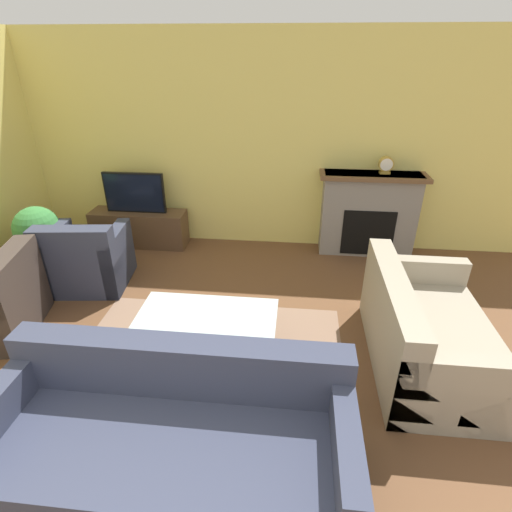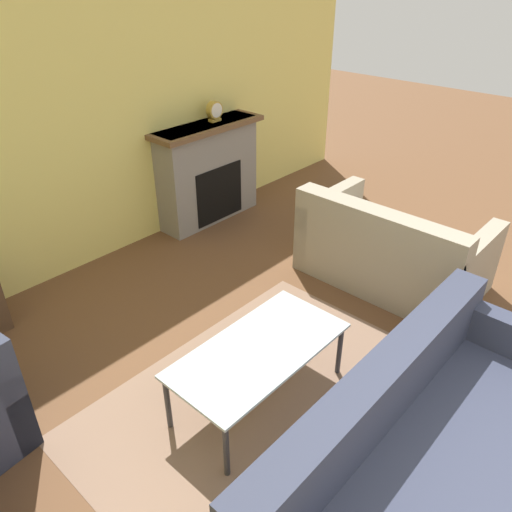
# 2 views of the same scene
# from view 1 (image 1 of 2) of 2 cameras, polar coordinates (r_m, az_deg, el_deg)

# --- Properties ---
(wall_back) EXTENTS (8.44, 0.06, 2.70)m
(wall_back) POSITION_cam_1_polar(r_m,az_deg,el_deg) (5.34, -3.02, 15.63)
(wall_back) COLOR #EADB72
(wall_back) RESTS_ON ground_plane
(area_rug) EXTENTS (2.39, 1.79, 0.00)m
(area_rug) POSITION_cam_1_polar(r_m,az_deg,el_deg) (3.66, -7.01, -14.77)
(area_rug) COLOR #896B56
(area_rug) RESTS_ON ground_plane
(fireplace) EXTENTS (1.31, 0.39, 1.08)m
(fireplace) POSITION_cam_1_polar(r_m,az_deg,el_deg) (5.39, 15.75, 6.04)
(fireplace) COLOR gray
(fireplace) RESTS_ON ground_plane
(tv_stand) EXTENTS (1.29, 0.37, 0.49)m
(tv_stand) POSITION_cam_1_polar(r_m,az_deg,el_deg) (5.76, -16.27, 3.85)
(tv_stand) COLOR brown
(tv_stand) RESTS_ON ground_plane
(tv) EXTENTS (0.81, 0.06, 0.54)m
(tv) POSITION_cam_1_polar(r_m,az_deg,el_deg) (5.58, -16.97, 8.65)
(tv) COLOR black
(tv) RESTS_ON tv_stand
(couch_sectional) EXTENTS (2.21, 0.93, 0.82)m
(couch_sectional) POSITION_cam_1_polar(r_m,az_deg,el_deg) (2.78, -11.97, -24.59)
(couch_sectional) COLOR #33384C
(couch_sectional) RESTS_ON ground_plane
(couch_loveseat) EXTENTS (0.94, 1.54, 0.82)m
(couch_loveseat) POSITION_cam_1_polar(r_m,az_deg,el_deg) (3.74, 23.02, -10.40)
(couch_loveseat) COLOR #9E937F
(couch_loveseat) RESTS_ON ground_plane
(armchair_accent) EXTENTS (0.92, 0.86, 0.82)m
(armchair_accent) POSITION_cam_1_polar(r_m,az_deg,el_deg) (4.92, -22.96, -0.72)
(armchair_accent) COLOR #33384C
(armchair_accent) RESTS_ON ground_plane
(coffee_table) EXTENTS (1.19, 0.59, 0.43)m
(coffee_table) POSITION_cam_1_polar(r_m,az_deg,el_deg) (3.50, -6.98, -8.76)
(coffee_table) COLOR #333338
(coffee_table) RESTS_ON ground_plane
(potted_plant) EXTENTS (0.52, 0.52, 0.84)m
(potted_plant) POSITION_cam_1_polar(r_m,az_deg,el_deg) (5.34, -28.74, 3.18)
(potted_plant) COLOR #47474C
(potted_plant) RESTS_ON ground_plane
(mantel_clock) EXTENTS (0.18, 0.07, 0.21)m
(mantel_clock) POSITION_cam_1_polar(r_m,az_deg,el_deg) (5.24, 18.07, 12.27)
(mantel_clock) COLOR #B79338
(mantel_clock) RESTS_ON fireplace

